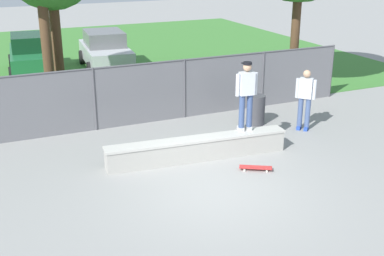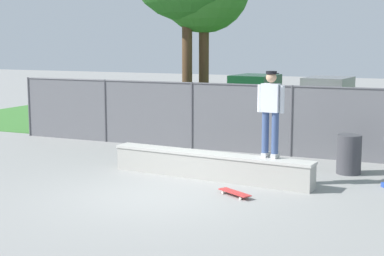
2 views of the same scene
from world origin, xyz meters
name	(u,v)px [view 2 (image 2 of 2)]	position (x,y,z in m)	size (l,w,h in m)	color
ground_plane	(157,196)	(0.00, 0.00, 0.00)	(80.00, 80.00, 0.00)	gray
grass_strip	(317,111)	(0.00, 15.30, 0.01)	(26.38, 20.00, 0.02)	#3D7A33
concrete_ledge	(210,166)	(0.41, 1.77, 0.30)	(4.80, 0.90, 0.59)	#A8A59E
skateboarder	(271,110)	(1.79, 1.77, 1.62)	(0.60, 0.33, 1.84)	beige
skateboard	(235,193)	(1.43, 0.58, 0.07)	(0.79, 0.58, 0.09)	red
chainlink_fence	(240,115)	(0.00, 5.00, 1.03)	(14.45, 0.07, 1.90)	#4C4C51
car_green	(254,95)	(-2.18, 13.12, 0.84)	(2.29, 4.34, 1.66)	#1E6638
car_silver	(327,99)	(0.90, 12.73, 0.84)	(2.29, 4.34, 1.66)	#B7BABF
trash_bin	(349,154)	(3.18, 3.53, 0.46)	(0.56, 0.56, 0.91)	#3F3F44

